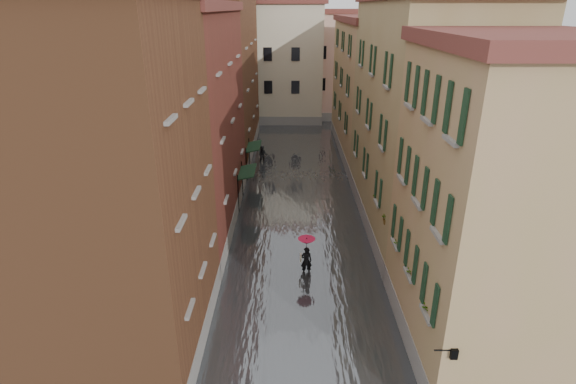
{
  "coord_description": "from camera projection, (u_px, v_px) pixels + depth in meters",
  "views": [
    {
      "loc": [
        -0.62,
        -16.7,
        12.68
      ],
      "look_at": [
        -0.71,
        6.75,
        3.0
      ],
      "focal_mm": 28.0,
      "sensor_mm": 36.0,
      "label": 1
    }
  ],
  "objects": [
    {
      "name": "floodwater",
      "position": [
        298.0,
        196.0,
        32.25
      ],
      "size": [
        10.0,
        60.0,
        0.2
      ],
      "primitive_type": "cube",
      "color": "#494C51",
      "rests_on": "ground"
    },
    {
      "name": "building_right_near",
      "position": [
        500.0,
        214.0,
        16.2
      ],
      "size": [
        6.0,
        8.0,
        11.5
      ],
      "primitive_type": "cube",
      "color": "#97814D",
      "rests_on": "ground"
    },
    {
      "name": "building_right_far",
      "position": [
        375.0,
        91.0,
        40.24
      ],
      "size": [
        6.0,
        16.0,
        11.5
      ],
      "primitive_type": "cube",
      "color": "#97814D",
      "rests_on": "ground"
    },
    {
      "name": "building_left_mid",
      "position": [
        181.0,
        126.0,
        26.23
      ],
      "size": [
        6.0,
        14.0,
        12.5
      ],
      "primitive_type": "cube",
      "color": "maroon",
      "rests_on": "ground"
    },
    {
      "name": "pedestrian_main",
      "position": [
        306.0,
        253.0,
        22.54
      ],
      "size": [
        0.89,
        0.89,
        2.06
      ],
      "color": "black",
      "rests_on": "ground"
    },
    {
      "name": "building_right_mid",
      "position": [
        421.0,
        122.0,
        26.08
      ],
      "size": [
        6.0,
        14.0,
        13.0
      ],
      "primitive_type": "cube",
      "color": "#97865B",
      "rests_on": "ground"
    },
    {
      "name": "building_left_far",
      "position": [
        218.0,
        76.0,
        39.81
      ],
      "size": [
        6.0,
        16.0,
        14.0
      ],
      "primitive_type": "cube",
      "color": "brown",
      "rests_on": "ground"
    },
    {
      "name": "awning_far",
      "position": [
        253.0,
        147.0,
        35.33
      ],
      "size": [
        1.09,
        2.84,
        2.8
      ],
      "color": "black",
      "rests_on": "ground"
    },
    {
      "name": "awning_near",
      "position": [
        247.0,
        173.0,
        29.9
      ],
      "size": [
        1.09,
        2.72,
        2.8
      ],
      "color": "black",
      "rests_on": "ground"
    },
    {
      "name": "building_left_near",
      "position": [
        111.0,
        195.0,
        15.97
      ],
      "size": [
        6.0,
        8.0,
        13.0
      ],
      "primitive_type": "cube",
      "color": "brown",
      "rests_on": "ground"
    },
    {
      "name": "building_end_cream",
      "position": [
        270.0,
        64.0,
        52.93
      ],
      "size": [
        12.0,
        9.0,
        13.0
      ],
      "primitive_type": "cube",
      "color": "beige",
      "rests_on": "ground"
    },
    {
      "name": "window_planters",
      "position": [
        399.0,
        236.0,
        19.38
      ],
      "size": [
        0.59,
        10.51,
        0.84
      ],
      "color": "brown",
      "rests_on": "ground"
    },
    {
      "name": "wall_lantern",
      "position": [
        453.0,
        353.0,
        13.56
      ],
      "size": [
        0.71,
        0.22,
        0.35
      ],
      "color": "black",
      "rests_on": "ground"
    },
    {
      "name": "building_end_pink",
      "position": [
        344.0,
        66.0,
        54.94
      ],
      "size": [
        10.0,
        9.0,
        12.0
      ],
      "primitive_type": "cube",
      "color": "tan",
      "rests_on": "ground"
    },
    {
      "name": "ground",
      "position": [
        303.0,
        310.0,
        20.27
      ],
      "size": [
        120.0,
        120.0,
        0.0
      ],
      "primitive_type": "plane",
      "color": "#5A5A5C",
      "rests_on": "ground"
    },
    {
      "name": "pedestrian_far",
      "position": [
        263.0,
        155.0,
        38.76
      ],
      "size": [
        0.86,
        0.7,
        1.66
      ],
      "primitive_type": "imported",
      "rotation": [
        0.0,
        0.0,
        -0.09
      ],
      "color": "black",
      "rests_on": "ground"
    }
  ]
}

